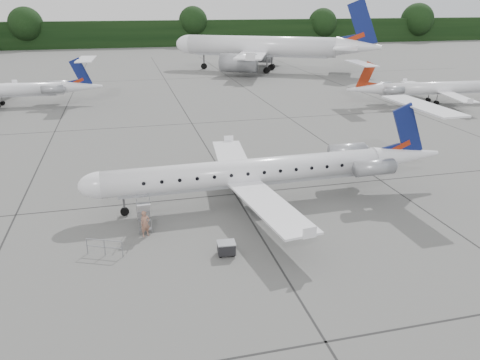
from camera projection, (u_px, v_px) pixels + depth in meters
name	position (u px, v px, depth m)	size (l,w,h in m)	color
ground	(297.00, 213.00, 32.87)	(320.00, 320.00, 0.00)	slate
treeline	(155.00, 34.00, 149.18)	(260.00, 4.00, 8.00)	black
main_regional_jet	(246.00, 160.00, 33.47)	(26.09, 18.78, 6.69)	white
airstair	(144.00, 212.00, 30.56)	(0.85, 2.32, 2.10)	white
passenger	(145.00, 224.00, 29.45)	(0.62, 0.41, 1.71)	#9A6854
safety_railing	(105.00, 248.00, 27.31)	(2.20, 0.08, 1.00)	gray
baggage_cart	(226.00, 248.00, 27.40)	(1.01, 0.82, 0.88)	black
bg_narrowbody	(261.00, 36.00, 96.05)	(39.58, 28.50, 14.21)	white
bg_regional_right	(440.00, 82.00, 67.21)	(23.17, 16.68, 6.08)	white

